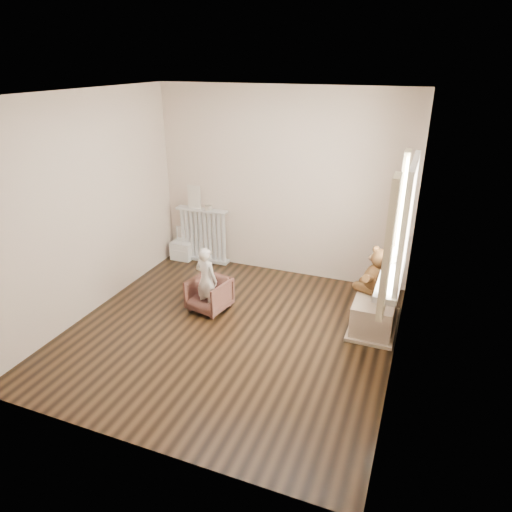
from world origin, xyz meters
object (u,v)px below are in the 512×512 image
(plush_cat, at_px, (394,254))
(toy_bench, at_px, (375,311))
(toy_vanity, at_px, (182,242))
(armchair, at_px, (209,294))
(radiator, at_px, (203,238))
(child, at_px, (206,280))
(teddy_bear, at_px, (380,272))

(plush_cat, bearing_deg, toy_bench, 126.11)
(toy_vanity, bearing_deg, plush_cat, -18.10)
(armchair, bearing_deg, radiator, 131.49)
(child, distance_m, teddy_bear, 2.04)
(radiator, relative_size, plush_cat, 3.27)
(radiator, bearing_deg, toy_bench, -18.97)
(toy_vanity, relative_size, plush_cat, 1.98)
(teddy_bear, relative_size, plush_cat, 2.15)
(child, relative_size, teddy_bear, 1.50)
(armchair, relative_size, toy_bench, 0.55)
(plush_cat, bearing_deg, toy_vanity, 154.66)
(armchair, bearing_deg, child, -78.20)
(radiator, xyz_separation_m, armchair, (0.74, -1.29, -0.18))
(child, xyz_separation_m, plush_cat, (2.11, 0.26, 0.56))
(armchair, xyz_separation_m, toy_bench, (1.97, 0.36, -0.01))
(radiator, xyz_separation_m, toy_vanity, (-0.36, -0.03, -0.11))
(radiator, bearing_deg, toy_vanity, -175.26)
(armchair, bearing_deg, teddy_bear, 24.17)
(toy_bench, distance_m, teddy_bear, 0.48)
(radiator, relative_size, armchair, 1.83)
(armchair, height_order, toy_bench, armchair)
(toy_vanity, relative_size, teddy_bear, 0.92)
(teddy_bear, bearing_deg, armchair, -150.02)
(child, xyz_separation_m, teddy_bear, (1.97, 0.48, 0.23))
(child, height_order, toy_bench, child)
(radiator, relative_size, toy_vanity, 1.65)
(toy_vanity, height_order, plush_cat, plush_cat)
(toy_bench, bearing_deg, plush_cat, -46.65)
(toy_vanity, height_order, teddy_bear, teddy_bear)
(child, bearing_deg, toy_vanity, -38.26)
(child, height_order, teddy_bear, teddy_bear)
(toy_vanity, xyz_separation_m, teddy_bear, (3.07, -0.83, 0.40))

